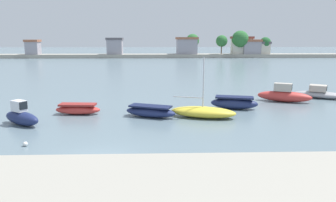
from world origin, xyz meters
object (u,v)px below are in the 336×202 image
Objects in this scene: moored_boat_7 at (320,94)px; moored_boat_1 at (21,116)px; moored_boat_2 at (78,109)px; moored_boat_4 at (203,112)px; moored_boat_6 at (284,95)px; moored_boat_3 at (150,111)px; moored_boat_5 at (234,103)px; mooring_buoy_1 at (25,144)px.

moored_boat_1 is at bearing -128.93° from moored_boat_7.
moored_boat_2 is at bearing 77.76° from moored_boat_1.
moored_boat_4 is at bearing -118.42° from moored_boat_7.
moored_boat_1 is at bearing -136.50° from moored_boat_6.
moored_boat_7 is at bearing 19.03° from moored_boat_2.
moored_boat_3 is at bearing -167.59° from moored_boat_4.
moored_boat_2 is 10.69m from moored_boat_4.
moored_boat_2 is 14.02m from moored_boat_5.
moored_boat_6 is (5.90, 3.08, 0.11)m from moored_boat_5.
mooring_buoy_1 is at bearing -118.56° from moored_boat_7.
moored_boat_3 is at bearing -6.25° from moored_boat_2.
moored_boat_4 is at bearing 16.90° from moored_boat_3.
moored_boat_5 is 0.81× the size of moored_boat_7.
moored_boat_6 is (23.23, 7.97, 0.02)m from moored_boat_1.
moored_boat_1 is 0.67× the size of moored_boat_6.
moored_boat_7 reaches higher than moored_boat_2.
moored_boat_2 is (3.41, 3.24, -0.20)m from moored_boat_1.
moored_boat_2 is at bearing -171.38° from moored_boat_4.
moored_boat_3 is 1.01× the size of moored_boat_5.
moored_boat_4 is at bearing 41.58° from moored_boat_1.
moored_boat_1 is at bearing -156.33° from moored_boat_4.
moored_boat_2 is at bearing -159.03° from moored_boat_5.
moored_boat_4 is 16.07m from moored_boat_7.
mooring_buoy_1 is at bearing -116.01° from moored_boat_3.
moored_boat_2 is 25.40m from moored_boat_7.
moored_boat_7 is at bearing 46.17° from moored_boat_4.
moored_boat_6 reaches higher than moored_boat_2.
moored_boat_5 is (13.92, 1.66, 0.12)m from moored_boat_2.
moored_boat_2 is at bearing -169.48° from moored_boat_3.
moored_boat_4 is 1.02× the size of moored_boat_7.
moored_boat_3 is (6.25, -1.14, 0.02)m from moored_boat_2.
moored_boat_5 is at bearing 40.93° from moored_boat_3.
moored_boat_6 is at bearing 17.54° from moored_boat_2.
moored_boat_4 reaches higher than moored_boat_7.
moored_boat_4 is 11.10m from moored_boat_6.
moored_boat_1 is 24.56m from moored_boat_6.
moored_boat_3 is 19.84m from moored_boat_7.
mooring_buoy_1 is (2.22, -4.87, -0.50)m from moored_boat_1.
moored_boat_4 is at bearing -122.81° from moored_boat_5.
moored_boat_3 is at bearing -145.77° from moored_boat_5.
moored_boat_7 is (18.29, 7.68, 0.04)m from moored_boat_3.
moored_boat_1 is 0.66× the size of moored_boat_7.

